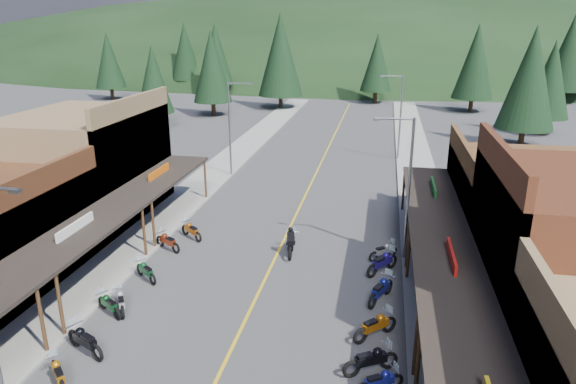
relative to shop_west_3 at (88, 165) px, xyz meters
The scene contains 36 objects.
ground 18.17m from the shop_west_3, 39.34° to the right, with size 220.00×220.00×0.00m, color #38383A.
centerline 16.67m from the shop_west_3, 32.26° to the left, with size 0.15×90.00×0.01m, color gold.
sidewalk_west 10.65m from the shop_west_3, 59.70° to the left, with size 3.40×94.00×0.15m, color gray.
sidewalk_east 24.35m from the shop_west_3, 21.15° to the left, with size 3.40×94.00×0.15m, color gray.
shop_west_3 is the anchor object (origin of this frame).
shop_east_3 27.56m from the shop_west_3, ahead, with size 10.90×10.20×6.20m.
streetlight_1 12.73m from the shop_west_3, 57.44° to the left, with size 2.16×0.18×8.00m.
streetlight_2 21.02m from the shop_west_3, ahead, with size 2.16×0.18×8.00m.
streetlight_3 27.94m from the shop_west_3, 42.04° to the left, with size 2.16×0.18×8.00m.
ridge_hill 124.52m from the shop_west_3, 83.64° to the left, with size 310.00×140.00×60.00m, color black.
pine_0 57.15m from the shop_west_3, 117.34° to the left, with size 5.04×5.04×11.00m.
pine_1 59.70m from the shop_west_3, 99.87° to the left, with size 5.88×5.88×12.50m.
pine_2 47.07m from the shop_west_3, 85.37° to the left, with size 6.72×6.72×14.00m.
pine_3 57.59m from the shop_west_3, 71.99° to the left, with size 5.04×5.04×11.00m.
pine_4 58.27m from the shop_west_3, 56.87° to the left, with size 5.88×5.88×12.50m.
pine_5 77.38m from the shop_west_3, 51.79° to the left, with size 6.72×6.72×14.00m.
pine_7 67.32m from the shop_west_3, 105.72° to the left, with size 5.88×5.88×12.50m.
pine_8 29.95m from the shop_west_3, 105.97° to the left, with size 4.48×4.48×10.00m.
pine_9 50.71m from the shop_west_3, 41.73° to the left, with size 4.93×4.93×10.80m.
pine_10 39.07m from the shop_west_3, 96.22° to the left, with size 5.38×5.38×11.60m.
pine_11 43.22m from the shop_west_3, 38.32° to the left, with size 5.82×5.82×12.40m.
bike_west_5 18.53m from the shop_west_3, 63.27° to the right, with size 0.64×1.92×1.10m, color #A05F0B, non-canonical shape.
bike_west_6 16.81m from the shop_west_3, 60.58° to the right, with size 0.76×2.29×1.31m, color black, non-canonical shape.
bike_west_7 14.16m from the shop_west_3, 56.72° to the right, with size 0.63×1.90×1.09m, color #0C3F19, non-canonical shape.
bike_west_8 14.08m from the shop_west_3, 54.51° to the right, with size 0.63×1.90×1.08m, color #ABAAB0, non-canonical shape.
bike_west_9 11.71m from the shop_west_3, 46.51° to the right, with size 0.65×1.95×1.11m, color #0D421F, non-canonical shape.
bike_west_10 9.19m from the shop_west_3, 31.61° to the right, with size 0.68×2.05×1.17m, color maroon, non-canonical shape.
bike_west_11 9.11m from the shop_west_3, 18.55° to the right, with size 0.68×2.05×1.17m, color #9C470B, non-canonical shape.
bike_east_6 24.74m from the shop_west_3, 36.53° to the right, with size 0.64×1.92×1.10m, color navy, non-canonical shape.
bike_east_7 23.82m from the shop_west_3, 34.93° to the right, with size 0.74×2.22×1.27m, color black, non-canonical shape.
bike_east_8 22.67m from the shop_west_3, 29.88° to the right, with size 0.74×2.23×1.27m, color #9C500B, non-canonical shape.
bike_east_9 21.48m from the shop_west_3, 22.49° to the right, with size 0.78×2.34×1.34m, color navy, non-canonical shape.
bike_east_10 20.58m from the shop_west_3, 14.68° to the right, with size 0.78×2.33×1.33m, color navy, non-canonical shape.
bike_east_11 20.28m from the shop_west_3, 10.08° to the right, with size 0.64×1.91×1.09m, color gray, non-canonical shape.
rider_on_bike 15.32m from the shop_west_3, 14.54° to the right, with size 0.99×2.37×1.76m.
pedestrian_east_b 22.42m from the shop_west_3, ahead, with size 0.80×0.46×1.64m, color brown.
Camera 1 is at (5.54, -18.82, 12.68)m, focal length 32.00 mm.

